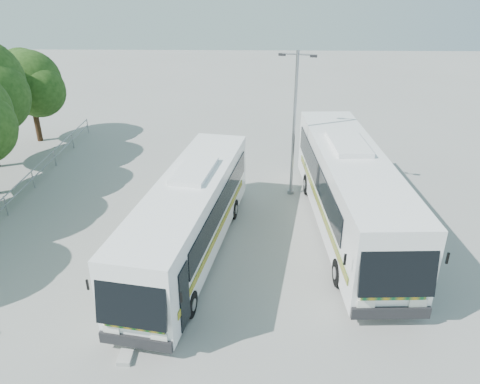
{
  "coord_description": "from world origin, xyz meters",
  "views": [
    {
      "loc": [
        1.37,
        -15.96,
        10.63
      ],
      "look_at": [
        0.92,
        2.85,
        1.43
      ],
      "focal_mm": 35.0,
      "sensor_mm": 36.0,
      "label": 1
    }
  ],
  "objects_px": {
    "tree_far_e": "(30,82)",
    "coach_adjacent": "(350,189)",
    "coach_main": "(189,216)",
    "lamppost": "(294,119)"
  },
  "relations": [
    {
      "from": "coach_adjacent",
      "to": "tree_far_e",
      "type": "bearing_deg",
      "value": 146.09
    },
    {
      "from": "coach_adjacent",
      "to": "lamppost",
      "type": "bearing_deg",
      "value": 119.31
    },
    {
      "from": "tree_far_e",
      "to": "coach_adjacent",
      "type": "distance_m",
      "value": 21.48
    },
    {
      "from": "coach_adjacent",
      "to": "coach_main",
      "type": "bearing_deg",
      "value": -164.77
    },
    {
      "from": "coach_main",
      "to": "coach_adjacent",
      "type": "bearing_deg",
      "value": 27.84
    },
    {
      "from": "coach_adjacent",
      "to": "lamppost",
      "type": "xyz_separation_m",
      "value": [
        -2.19,
        3.52,
        2.01
      ]
    },
    {
      "from": "tree_far_e",
      "to": "coach_adjacent",
      "type": "bearing_deg",
      "value": -31.35
    },
    {
      "from": "tree_far_e",
      "to": "coach_adjacent",
      "type": "height_order",
      "value": "tree_far_e"
    },
    {
      "from": "coach_main",
      "to": "coach_adjacent",
      "type": "xyz_separation_m",
      "value": [
        6.64,
        2.13,
        0.2
      ]
    },
    {
      "from": "tree_far_e",
      "to": "coach_adjacent",
      "type": "relative_size",
      "value": 0.46
    }
  ]
}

